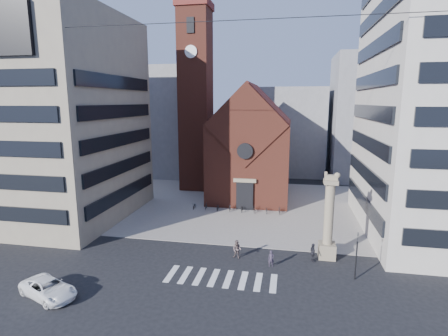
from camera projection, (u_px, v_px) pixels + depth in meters
The scene contains 23 objects.
ground at pixel (222, 262), 33.51m from camera, with size 120.00×120.00×0.00m, color black.
piazza at pixel (246, 205), 51.83m from camera, with size 46.00×30.00×0.05m, color gray.
zebra_crossing at pixel (221, 278), 30.51m from camera, with size 10.20×3.20×0.01m, color white, non-canonical shape.
church at pixel (252, 147), 56.16m from camera, with size 12.00×16.65×18.00m.
campanile at pixel (196, 98), 59.40m from camera, with size 5.50×5.50×31.20m.
building_left at pixel (55, 119), 45.13m from camera, with size 18.00×20.00×26.00m, color gray.
bg_block_left at pixel (166, 122), 73.71m from camera, with size 16.00×14.00×22.00m, color gray.
bg_block_mid at pixel (290, 131), 74.12m from camera, with size 14.00×12.00×18.00m, color gray.
bg_block_right at pixel (375, 118), 67.71m from camera, with size 16.00×14.00×24.00m, color gray.
lion_column at pixel (328, 224), 33.91m from camera, with size 1.63×1.60×8.68m.
traffic_light at pixel (356, 255), 29.90m from camera, with size 0.13×0.16×4.30m.
white_car at pixel (48, 289), 27.50m from camera, with size 2.36×5.12×1.42m, color white.
pedestrian_0 at pixel (271, 259), 32.52m from camera, with size 0.58×0.38×1.58m, color #312939.
pedestrian_1 at pixel (237, 249), 34.25m from camera, with size 0.90×0.70×1.84m, color #61504E.
pedestrian_2 at pixel (313, 253), 33.51m from camera, with size 1.08×0.45×1.85m, color black.
scooter_0 at pixel (194, 206), 50.08m from camera, with size 0.56×1.62×0.85m, color black.
scooter_1 at pixel (206, 206), 49.75m from camera, with size 0.44×1.57×0.94m, color black.
scooter_2 at pixel (218, 207), 49.44m from camera, with size 0.56×1.62×0.85m, color black.
scooter_3 at pixel (230, 207), 49.11m from camera, with size 0.44×1.57×0.94m, color black.
scooter_4 at pixel (242, 208), 48.81m from camera, with size 0.56×1.62×0.85m, color black.
scooter_5 at pixel (254, 209), 48.48m from camera, with size 0.44×1.57×0.94m, color black.
scooter_6 at pixel (267, 210), 48.17m from camera, with size 0.56×1.62×0.85m, color black.
scooter_7 at pixel (279, 210), 47.84m from camera, with size 0.44×1.57×0.94m, color black.
Camera 1 is at (6.08, -30.60, 15.23)m, focal length 28.00 mm.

